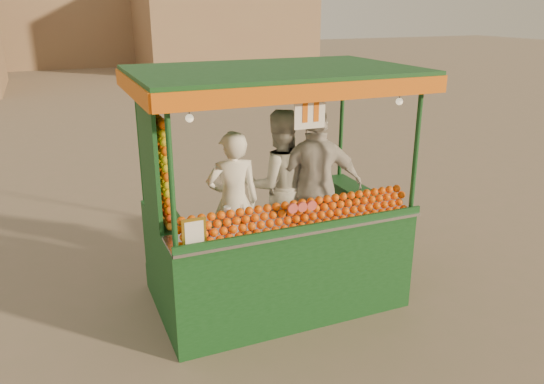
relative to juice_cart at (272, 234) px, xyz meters
name	(u,v)px	position (x,y,z in m)	size (l,w,h in m)	color
ground	(287,286)	(0.32, 0.28, -0.89)	(90.00, 90.00, 0.00)	#726551
building_right	(223,21)	(7.32, 24.28, 1.61)	(9.00, 6.00, 5.00)	#84644B
building_center	(42,2)	(-1.68, 30.28, 2.61)	(14.00, 7.00, 7.00)	#84644B
juice_cart	(272,234)	(0.00, 0.00, 0.00)	(3.00, 1.94, 2.72)	#103B16
vendor_left	(233,202)	(-0.31, 0.43, 0.28)	(0.67, 0.48, 1.71)	white
vendor_middle	(280,185)	(0.34, 0.56, 0.37)	(1.01, 0.85, 1.88)	beige
vendor_right	(316,187)	(0.68, 0.26, 0.39)	(1.21, 0.76, 1.92)	beige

